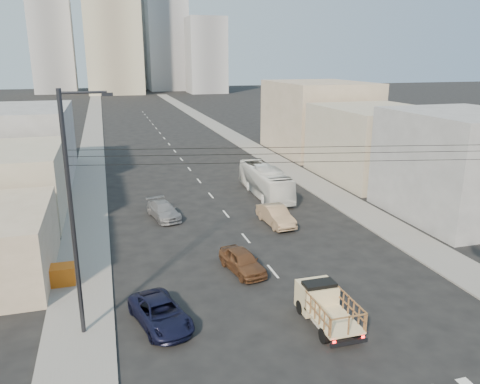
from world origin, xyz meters
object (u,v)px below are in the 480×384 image
navy_pickup (161,313)px  sedan_tan (276,215)px  crate_stack (60,275)px  sedan_brown (242,261)px  city_bus (265,181)px  streetlamp_left (74,211)px  sedan_grey (164,210)px  flatbed_pickup (326,304)px

navy_pickup → sedan_tan: 16.63m
crate_stack → sedan_brown: bearing=-6.4°
city_bus → sedan_tan: bearing=-102.9°
city_bus → streetlamp_left: streetlamp_left is taller
navy_pickup → sedan_brown: 7.53m
sedan_brown → sedan_grey: 12.39m
sedan_grey → crate_stack: bearing=-137.2°
navy_pickup → streetlamp_left: (-3.69, 0.26, 5.78)m
sedan_tan → flatbed_pickup: bearing=-104.8°
sedan_grey → city_bus: bearing=9.8°
streetlamp_left → sedan_tan: bearing=39.9°
flatbed_pickup → sedan_grey: (-5.91, 18.90, -0.41)m
navy_pickup → sedan_grey: sedan_grey is taller
flatbed_pickup → crate_stack: bearing=148.6°
sedan_brown → navy_pickup: bearing=-151.1°
sedan_brown → sedan_tan: bearing=45.4°
flatbed_pickup → sedan_grey: bearing=107.4°
flatbed_pickup → crate_stack: size_ratio=2.45×
sedan_tan → sedan_brown: bearing=-128.0°
sedan_brown → sedan_tan: (5.16, 7.71, 0.05)m
sedan_brown → streetlamp_left: bearing=-165.2°
navy_pickup → streetlamp_left: size_ratio=0.40×
navy_pickup → sedan_brown: size_ratio=1.11×
flatbed_pickup → streetlamp_left: bearing=168.3°
city_bus → crate_stack: (-18.24, -14.85, -0.76)m
flatbed_pickup → streetlamp_left: 13.28m
city_bus → sedan_tan: 8.64m
sedan_brown → crate_stack: bearing=162.8°
sedan_grey → sedan_tan: bearing=-37.5°
flatbed_pickup → navy_pickup: bearing=164.9°
sedan_grey → streetlamp_left: size_ratio=0.39×
city_bus → crate_stack: size_ratio=5.80×
sedan_brown → flatbed_pickup: bearing=-81.8°
crate_stack → sedan_tan: bearing=21.7°
city_bus → sedan_grey: size_ratio=2.21×
sedan_brown → city_bus: bearing=55.3°
streetlamp_left → crate_stack: size_ratio=6.67×
navy_pickup → city_bus: bearing=43.9°
sedan_grey → streetlamp_left: bearing=-121.7°
streetlamp_left → flatbed_pickup: bearing=-11.7°
flatbed_pickup → city_bus: city_bus is taller
flatbed_pickup → sedan_tan: bearing=79.4°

